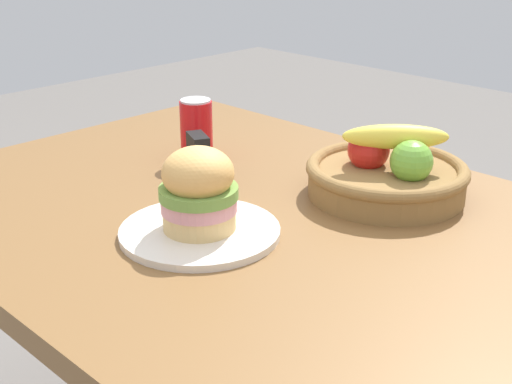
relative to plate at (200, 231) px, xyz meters
The scene contains 6 objects.
dining_table 0.18m from the plate, 61.86° to the left, with size 1.40×0.90×0.75m.
plate is the anchor object (origin of this frame).
sandwich 0.07m from the plate, 90.00° to the left, with size 0.12×0.12×0.13m.
soda_can 0.37m from the plate, 139.77° to the left, with size 0.07×0.07×0.13m.
fruit_basket 0.37m from the plate, 72.09° to the left, with size 0.29×0.29×0.13m.
napkin_holder 0.25m from the plate, 139.30° to the left, with size 0.06×0.03×0.09m, color black.
Camera 1 is at (0.72, -0.79, 1.24)m, focal length 49.85 mm.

